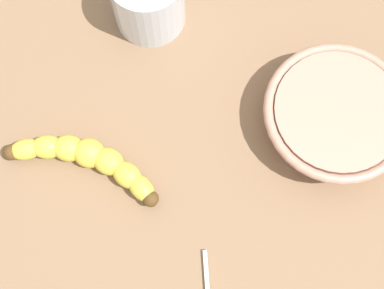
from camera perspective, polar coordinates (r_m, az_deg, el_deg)
wooden_tabletop at (r=65.84cm, az=3.97°, el=2.33°), size 120.00×120.00×3.00cm
banana at (r=62.23cm, az=-11.81°, el=-1.66°), size 13.82×15.95×3.63cm
ceramic_bowl at (r=63.74cm, az=15.75°, el=3.17°), size 17.70×17.70×4.94cm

